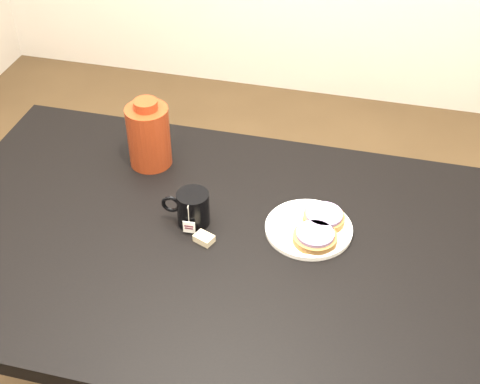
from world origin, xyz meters
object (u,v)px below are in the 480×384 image
at_px(teabag_pouch, 204,238).
at_px(bagel_package, 149,135).
at_px(table, 211,263).
at_px(bagel_front, 315,237).
at_px(plate, 309,228).
at_px(bagel_back, 324,217).
at_px(mug, 192,208).

relative_size(teabag_pouch, bagel_package, 0.23).
bearing_deg(table, bagel_front, 9.35).
bearing_deg(plate, bagel_front, -64.51).
distance_m(plate, bagel_package, 0.50).
xyz_separation_m(bagel_back, teabag_pouch, (-0.27, -0.13, -0.02)).
bearing_deg(teabag_pouch, table, 49.83).
height_order(plate, teabag_pouch, teabag_pouch).
xyz_separation_m(teabag_pouch, bagel_package, (-0.23, 0.27, 0.08)).
relative_size(plate, bagel_package, 1.08).
bearing_deg(bagel_front, table, -170.65).
relative_size(mug, bagel_package, 0.62).
xyz_separation_m(bagel_back, bagel_front, (-0.01, -0.07, -0.00)).
bearing_deg(plate, bagel_package, 159.95).
relative_size(bagel_front, mug, 0.86).
bearing_deg(teabag_pouch, bagel_front, 11.74).
relative_size(table, bagel_back, 10.36).
relative_size(table, mug, 11.44).
relative_size(plate, mug, 1.74).
bearing_deg(teabag_pouch, mug, 127.47).
relative_size(plate, bagel_front, 2.01).
xyz_separation_m(mug, teabag_pouch, (0.05, -0.06, -0.04)).
bearing_deg(teabag_pouch, plate, 22.58).
xyz_separation_m(plate, bagel_front, (0.02, -0.04, 0.02)).
bearing_deg(teabag_pouch, bagel_package, 130.68).
height_order(table, bagel_package, bagel_package).
bearing_deg(table, bagel_back, 24.08).
bearing_deg(table, plate, 20.74).
distance_m(bagel_back, mug, 0.32).
bearing_deg(bagel_back, mug, -167.90).
relative_size(bagel_back, teabag_pouch, 3.00).
relative_size(bagel_back, bagel_package, 0.69).
height_order(bagel_front, teabag_pouch, bagel_front).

